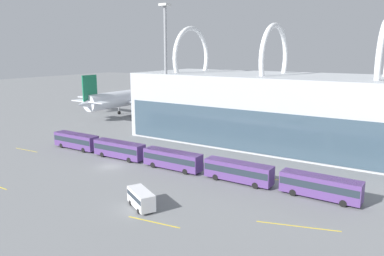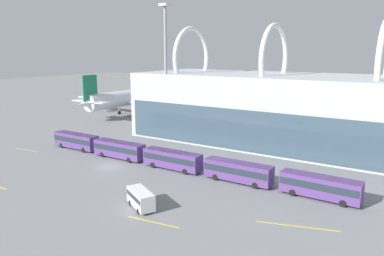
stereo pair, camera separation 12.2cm
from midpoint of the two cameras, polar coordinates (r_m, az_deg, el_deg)
The scene contains 15 objects.
ground_plane at distance 70.67m, azimuth -12.38°, elevation -5.74°, with size 440.00×440.00×0.00m, color slate.
airliner_at_gate_near at distance 124.93m, azimuth -9.80°, elevation 4.54°, with size 43.18×41.90×13.91m.
airliner_at_gate_far at distance 97.70m, azimuth 15.27°, elevation 2.10°, with size 38.89×36.34×13.69m.
shuttle_bus_0 at distance 84.39m, azimuth -17.27°, elevation -1.77°, with size 11.35×2.75×3.33m.
shuttle_bus_1 at distance 75.01m, azimuth -11.07°, elevation -3.11°, with size 11.38×2.82×3.33m.
shuttle_bus_2 at distance 67.06m, azimuth -3.04°, elevation -4.69°, with size 11.35×2.75×3.33m.
shuttle_bus_3 at distance 60.98m, azimuth 7.02°, elevation -6.45°, with size 11.37×2.79×3.33m.
shuttle_bus_4 at distance 57.09m, azimuth 18.89°, elevation -8.30°, with size 11.40×2.93×3.33m.
service_van_foreground at distance 51.65m, azimuth -7.83°, elevation -10.50°, with size 5.75×4.41×2.47m.
floodlight_mast at distance 87.47m, azimuth -4.07°, elevation 9.49°, with size 2.09×2.09×31.13m.
lane_stripe_0 at distance 48.10m, azimuth -5.95°, elevation -14.07°, with size 7.38×0.25×0.01m, color yellow.
lane_stripe_1 at distance 63.77m, azimuth 16.21°, elevation -7.87°, with size 9.41×0.25×0.01m, color yellow.
lane_stripe_2 at distance 48.56m, azimuth 15.76°, elevation -14.22°, with size 9.96×0.25×0.01m, color yellow.
lane_stripe_3 at distance 87.67m, azimuth -23.95°, elevation -3.08°, with size 6.94×0.25×0.01m, color yellow.
lane_stripe_4 at distance 80.14m, azimuth -13.90°, elevation -3.73°, with size 10.58×0.25×0.01m, color yellow.
Camera 1 is at (48.25, -47.20, 20.89)m, focal length 35.00 mm.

